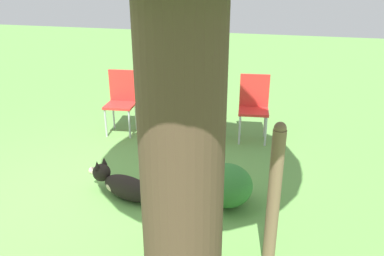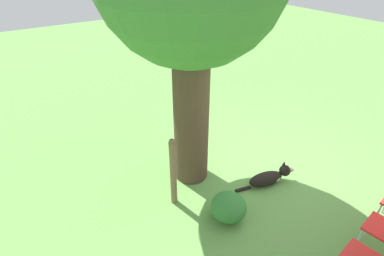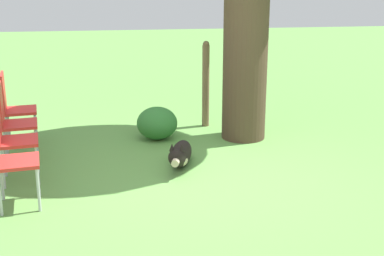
{
  "view_description": "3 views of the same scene",
  "coord_description": "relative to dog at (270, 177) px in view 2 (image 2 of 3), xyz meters",
  "views": [
    {
      "loc": [
        2.9,
        2.01,
        2.27
      ],
      "look_at": [
        -1.1,
        0.82,
        0.64
      ],
      "focal_mm": 35.0,
      "sensor_mm": 36.0,
      "label": 1
    },
    {
      "loc": [
        -3.06,
        3.71,
        3.77
      ],
      "look_at": [
        0.77,
        1.15,
        0.93
      ],
      "focal_mm": 28.0,
      "sensor_mm": 36.0,
      "label": 2
    },
    {
      "loc": [
        -1.08,
        -5.82,
        2.33
      ],
      "look_at": [
        -0.24,
        0.25,
        0.48
      ],
      "focal_mm": 50.0,
      "sensor_mm": 36.0,
      "label": 3
    }
  ],
  "objects": [
    {
      "name": "ground_plane",
      "position": [
        0.39,
        -0.22,
        -0.15
      ],
      "size": [
        30.0,
        30.0,
        0.0
      ],
      "primitive_type": "plane",
      "color": "#609947"
    },
    {
      "name": "low_shrub",
      "position": [
        -0.2,
        1.14,
        0.08
      ],
      "size": [
        0.57,
        0.57,
        0.46
      ],
      "color": "#337533",
      "rests_on": "ground_plane"
    },
    {
      "name": "fence_post",
      "position": [
        0.58,
        1.68,
        0.5
      ],
      "size": [
        0.11,
        0.11,
        1.29
      ],
      "color": "brown",
      "rests_on": "ground_plane"
    },
    {
      "name": "dog",
      "position": [
        0.0,
        0.0,
        0.0
      ],
      "size": [
        0.42,
        1.14,
        0.39
      ],
      "rotation": [
        0.0,
        0.0,
        4.46
      ],
      "color": "black",
      "rests_on": "ground_plane"
    }
  ]
}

